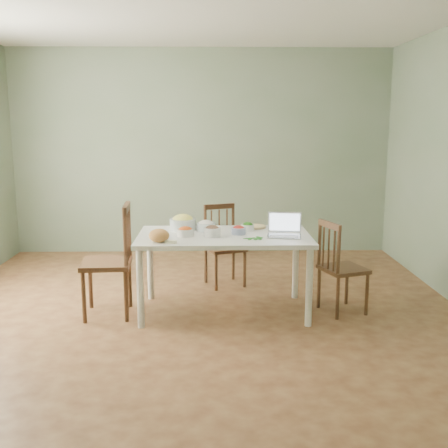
{
  "coord_description": "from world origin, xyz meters",
  "views": [
    {
      "loc": [
        0.14,
        -4.73,
        1.77
      ],
      "look_at": [
        0.25,
        0.11,
        0.84
      ],
      "focal_mm": 43.21,
      "sensor_mm": 36.0,
      "label": 1
    }
  ],
  "objects_px": {
    "dining_table": "(224,273)",
    "laptop": "(284,226)",
    "chair_far": "(225,246)",
    "chair_left": "(106,261)",
    "bowl_squash": "(183,222)",
    "chair_right": "(343,267)",
    "bread_boule": "(159,236)"
  },
  "relations": [
    {
      "from": "chair_left",
      "to": "chair_right",
      "type": "bearing_deg",
      "value": 86.99
    },
    {
      "from": "chair_far",
      "to": "laptop",
      "type": "distance_m",
      "value": 1.15
    },
    {
      "from": "bowl_squash",
      "to": "laptop",
      "type": "relative_size",
      "value": 0.82
    },
    {
      "from": "dining_table",
      "to": "laptop",
      "type": "xyz_separation_m",
      "value": [
        0.54,
        -0.1,
        0.47
      ]
    },
    {
      "from": "dining_table",
      "to": "chair_left",
      "type": "relative_size",
      "value": 1.53
    },
    {
      "from": "dining_table",
      "to": "chair_far",
      "type": "xyz_separation_m",
      "value": [
        0.03,
        0.84,
        0.07
      ]
    },
    {
      "from": "bread_boule",
      "to": "laptop",
      "type": "relative_size",
      "value": 0.59
    },
    {
      "from": "chair_right",
      "to": "laptop",
      "type": "distance_m",
      "value": 0.71
    },
    {
      "from": "bread_boule",
      "to": "bowl_squash",
      "type": "xyz_separation_m",
      "value": [
        0.18,
        0.53,
        0.01
      ]
    },
    {
      "from": "chair_right",
      "to": "chair_left",
      "type": "bearing_deg",
      "value": 71.61
    },
    {
      "from": "chair_far",
      "to": "laptop",
      "type": "bearing_deg",
      "value": -82.4
    },
    {
      "from": "chair_left",
      "to": "chair_right",
      "type": "relative_size",
      "value": 1.19
    },
    {
      "from": "chair_far",
      "to": "bowl_squash",
      "type": "bearing_deg",
      "value": -145.92
    },
    {
      "from": "bowl_squash",
      "to": "chair_far",
      "type": "bearing_deg",
      "value": 54.97
    },
    {
      "from": "laptop",
      "to": "chair_right",
      "type": "bearing_deg",
      "value": 16.81
    },
    {
      "from": "laptop",
      "to": "chair_left",
      "type": "bearing_deg",
      "value": -172.9
    },
    {
      "from": "chair_right",
      "to": "laptop",
      "type": "xyz_separation_m",
      "value": [
        -0.57,
        -0.08,
        0.41
      ]
    },
    {
      "from": "chair_right",
      "to": "bowl_squash",
      "type": "xyz_separation_m",
      "value": [
        -1.5,
        0.26,
        0.38
      ]
    },
    {
      "from": "chair_left",
      "to": "bread_boule",
      "type": "bearing_deg",
      "value": 61.26
    },
    {
      "from": "dining_table",
      "to": "chair_left",
      "type": "height_order",
      "value": "chair_left"
    },
    {
      "from": "chair_right",
      "to": "bowl_squash",
      "type": "height_order",
      "value": "bowl_squash"
    },
    {
      "from": "dining_table",
      "to": "chair_right",
      "type": "bearing_deg",
      "value": -1.21
    },
    {
      "from": "dining_table",
      "to": "bowl_squash",
      "type": "bearing_deg",
      "value": 148.56
    },
    {
      "from": "chair_far",
      "to": "laptop",
      "type": "xyz_separation_m",
      "value": [
        0.51,
        -0.94,
        0.41
      ]
    },
    {
      "from": "chair_left",
      "to": "bread_boule",
      "type": "relative_size",
      "value": 5.78
    },
    {
      "from": "dining_table",
      "to": "bowl_squash",
      "type": "xyz_separation_m",
      "value": [
        -0.39,
        0.24,
        0.44
      ]
    },
    {
      "from": "bread_boule",
      "to": "laptop",
      "type": "height_order",
      "value": "laptop"
    },
    {
      "from": "chair_far",
      "to": "chair_left",
      "type": "distance_m",
      "value": 1.42
    },
    {
      "from": "laptop",
      "to": "bowl_squash",
      "type": "bearing_deg",
      "value": 168.51
    },
    {
      "from": "bowl_squash",
      "to": "chair_right",
      "type": "bearing_deg",
      "value": -9.9
    },
    {
      "from": "dining_table",
      "to": "chair_right",
      "type": "distance_m",
      "value": 1.11
    },
    {
      "from": "chair_left",
      "to": "bowl_squash",
      "type": "height_order",
      "value": "chair_left"
    }
  ]
}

